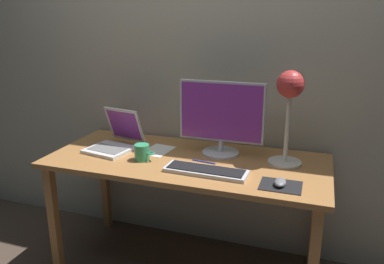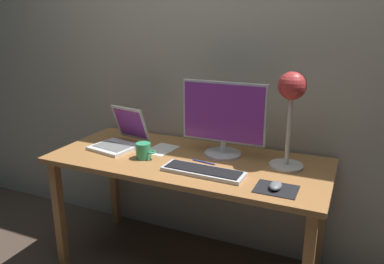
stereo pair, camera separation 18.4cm
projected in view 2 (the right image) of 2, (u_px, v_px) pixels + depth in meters
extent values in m
cube|color=#B2A893|center=(214.00, 54.00, 2.39)|extent=(4.80, 0.06, 2.60)
cube|color=#A8703D|center=(188.00, 161.00, 2.21)|extent=(1.60, 0.70, 0.03)
cube|color=#A8703D|center=(59.00, 215.00, 2.35)|extent=(0.05, 0.05, 0.71)
cube|color=#A8703D|center=(114.00, 179.00, 2.86)|extent=(0.05, 0.05, 0.71)
cube|color=#A8703D|center=(320.00, 221.00, 2.28)|extent=(0.05, 0.05, 0.71)
cylinder|color=silver|center=(223.00, 154.00, 2.26)|extent=(0.22, 0.22, 0.01)
cylinder|color=silver|center=(223.00, 147.00, 2.25)|extent=(0.03, 0.03, 0.07)
cube|color=silver|center=(224.00, 112.00, 2.19)|extent=(0.50, 0.03, 0.35)
cube|color=purple|center=(223.00, 113.00, 2.17)|extent=(0.48, 0.00, 0.33)
cube|color=silver|center=(203.00, 172.00, 1.99)|extent=(0.44, 0.15, 0.02)
cube|color=black|center=(203.00, 169.00, 1.99)|extent=(0.41, 0.12, 0.01)
cube|color=silver|center=(114.00, 147.00, 2.36)|extent=(0.29, 0.28, 0.02)
cube|color=slate|center=(112.00, 146.00, 2.35)|extent=(0.24, 0.17, 0.00)
cube|color=silver|center=(131.00, 123.00, 2.45)|extent=(0.27, 0.13, 0.22)
cube|color=purple|center=(131.00, 123.00, 2.45)|extent=(0.23, 0.12, 0.19)
cylinder|color=beige|center=(286.00, 166.00, 2.08)|extent=(0.18, 0.18, 0.01)
cylinder|color=silver|center=(289.00, 129.00, 2.02)|extent=(0.02, 0.02, 0.40)
sphere|color=#BF3333|center=(292.00, 86.00, 1.95)|extent=(0.15, 0.15, 0.15)
sphere|color=#FFEAB2|center=(291.00, 93.00, 1.95)|extent=(0.05, 0.05, 0.05)
cube|color=black|center=(276.00, 189.00, 1.81)|extent=(0.20, 0.16, 0.00)
ellipsoid|color=slate|center=(276.00, 186.00, 1.80)|extent=(0.06, 0.10, 0.03)
cylinder|color=#339966|center=(143.00, 151.00, 2.19)|extent=(0.09, 0.09, 0.09)
torus|color=#339966|center=(152.00, 152.00, 2.17)|extent=(0.05, 0.05, 0.01)
cube|color=white|center=(161.00, 149.00, 2.35)|extent=(0.17, 0.23, 0.00)
cylinder|color=#2633A5|center=(204.00, 162.00, 2.14)|extent=(0.14, 0.03, 0.01)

